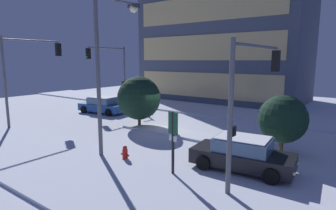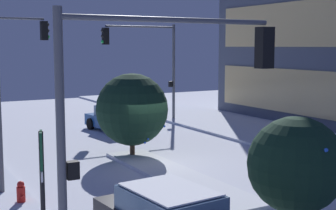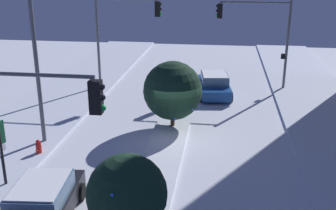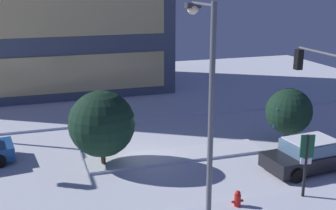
{
  "view_description": "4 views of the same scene",
  "coord_description": "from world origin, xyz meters",
  "px_view_note": "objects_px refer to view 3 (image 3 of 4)",
  "views": [
    {
      "loc": [
        12.45,
        -15.39,
        4.89
      ],
      "look_at": [
        1.62,
        -0.63,
        1.91
      ],
      "focal_mm": 30.0,
      "sensor_mm": 36.0,
      "label": 1
    },
    {
      "loc": [
        17.73,
        -9.24,
        4.86
      ],
      "look_at": [
        1.4,
        -0.05,
        2.57
      ],
      "focal_mm": 51.79,
      "sensor_mm": 36.0,
      "label": 2
    },
    {
      "loc": [
        19.49,
        2.2,
        8.44
      ],
      "look_at": [
        1.59,
        -0.27,
        2.26
      ],
      "focal_mm": 43.91,
      "sensor_mm": 36.0,
      "label": 3
    },
    {
      "loc": [
        -4.1,
        -19.72,
        8.46
      ],
      "look_at": [
        2.05,
        -0.57,
        2.81
      ],
      "focal_mm": 46.35,
      "sensor_mm": 36.0,
      "label": 4
    }
  ],
  "objects_px": {
    "car_near": "(42,204)",
    "car_far": "(214,85)",
    "traffic_light_corner_near_right": "(6,121)",
    "street_lamp_arched": "(48,41)",
    "decorated_tree_left_of_median": "(173,91)",
    "traffic_light_corner_near_left": "(122,26)",
    "parking_info_sign": "(1,146)",
    "fire_hydrant": "(39,148)",
    "traffic_light_corner_far_left": "(260,28)",
    "decorated_tree_median": "(127,194)"
  },
  "relations": [
    {
      "from": "traffic_light_corner_near_left",
      "to": "traffic_light_corner_near_right",
      "type": "distance_m",
      "value": 16.58
    },
    {
      "from": "parking_info_sign",
      "to": "decorated_tree_left_of_median",
      "type": "height_order",
      "value": "decorated_tree_left_of_median"
    },
    {
      "from": "car_near",
      "to": "traffic_light_corner_near_left",
      "type": "relative_size",
      "value": 0.72
    },
    {
      "from": "traffic_light_corner_near_left",
      "to": "fire_hydrant",
      "type": "xyz_separation_m",
      "value": [
        11.06,
        -1.39,
        -4.13
      ]
    },
    {
      "from": "parking_info_sign",
      "to": "fire_hydrant",
      "type": "bearing_deg",
      "value": 103.83
    },
    {
      "from": "car_far",
      "to": "decorated_tree_median",
      "type": "height_order",
      "value": "decorated_tree_median"
    },
    {
      "from": "car_far",
      "to": "decorated_tree_left_of_median",
      "type": "distance_m",
      "value": 6.82
    },
    {
      "from": "car_near",
      "to": "decorated_tree_left_of_median",
      "type": "distance_m",
      "value": 9.87
    },
    {
      "from": "traffic_light_corner_far_left",
      "to": "parking_info_sign",
      "type": "distance_m",
      "value": 19.04
    },
    {
      "from": "parking_info_sign",
      "to": "traffic_light_corner_near_right",
      "type": "bearing_deg",
      "value": -38.2
    },
    {
      "from": "traffic_light_corner_near_left",
      "to": "parking_info_sign",
      "type": "relative_size",
      "value": 2.33
    },
    {
      "from": "traffic_light_corner_far_left",
      "to": "traffic_light_corner_near_right",
      "type": "bearing_deg",
      "value": 63.84
    },
    {
      "from": "car_near",
      "to": "traffic_light_corner_near_right",
      "type": "xyz_separation_m",
      "value": [
        0.57,
        -0.57,
        3.22
      ]
    },
    {
      "from": "parking_info_sign",
      "to": "decorated_tree_left_of_median",
      "type": "bearing_deg",
      "value": 66.36
    },
    {
      "from": "street_lamp_arched",
      "to": "traffic_light_corner_far_left",
      "type": "bearing_deg",
      "value": 51.76
    },
    {
      "from": "car_far",
      "to": "traffic_light_corner_near_left",
      "type": "height_order",
      "value": "traffic_light_corner_near_left"
    },
    {
      "from": "traffic_light_corner_far_left",
      "to": "fire_hydrant",
      "type": "xyz_separation_m",
      "value": [
        12.58,
        -10.71,
        -3.93
      ]
    },
    {
      "from": "street_lamp_arched",
      "to": "decorated_tree_left_of_median",
      "type": "distance_m",
      "value": 6.81
    },
    {
      "from": "traffic_light_corner_near_left",
      "to": "parking_info_sign",
      "type": "xyz_separation_m",
      "value": [
        13.95,
        -1.48,
        -2.73
      ]
    },
    {
      "from": "traffic_light_corner_near_right",
      "to": "parking_info_sign",
      "type": "height_order",
      "value": "traffic_light_corner_near_right"
    },
    {
      "from": "fire_hydrant",
      "to": "car_near",
      "type": "bearing_deg",
      "value": 25.94
    },
    {
      "from": "car_near",
      "to": "fire_hydrant",
      "type": "bearing_deg",
      "value": -159.12
    },
    {
      "from": "traffic_light_corner_near_right",
      "to": "decorated_tree_median",
      "type": "height_order",
      "value": "traffic_light_corner_near_right"
    },
    {
      "from": "decorated_tree_median",
      "to": "decorated_tree_left_of_median",
      "type": "height_order",
      "value": "decorated_tree_left_of_median"
    },
    {
      "from": "street_lamp_arched",
      "to": "parking_info_sign",
      "type": "bearing_deg",
      "value": -92.03
    },
    {
      "from": "car_near",
      "to": "parking_info_sign",
      "type": "height_order",
      "value": "parking_info_sign"
    },
    {
      "from": "car_far",
      "to": "fire_hydrant",
      "type": "xyz_separation_m",
      "value": [
        10.59,
        -7.78,
        -0.33
      ]
    },
    {
      "from": "fire_hydrant",
      "to": "decorated_tree_left_of_median",
      "type": "distance_m",
      "value": 7.34
    },
    {
      "from": "decorated_tree_left_of_median",
      "to": "parking_info_sign",
      "type": "bearing_deg",
      "value": -39.2
    },
    {
      "from": "traffic_light_corner_near_right",
      "to": "traffic_light_corner_far_left",
      "type": "bearing_deg",
      "value": 63.84
    },
    {
      "from": "car_far",
      "to": "decorated_tree_median",
      "type": "relative_size",
      "value": 1.52
    },
    {
      "from": "traffic_light_corner_near_left",
      "to": "fire_hydrant",
      "type": "distance_m",
      "value": 11.88
    },
    {
      "from": "traffic_light_corner_near_left",
      "to": "fire_hydrant",
      "type": "relative_size",
      "value": 8.2
    },
    {
      "from": "car_near",
      "to": "fire_hydrant",
      "type": "distance_m",
      "value": 5.5
    },
    {
      "from": "car_near",
      "to": "parking_info_sign",
      "type": "distance_m",
      "value": 3.39
    },
    {
      "from": "traffic_light_corner_far_left",
      "to": "traffic_light_corner_near_left",
      "type": "bearing_deg",
      "value": 9.27
    },
    {
      "from": "traffic_light_corner_far_left",
      "to": "decorated_tree_median",
      "type": "distance_m",
      "value": 19.21
    },
    {
      "from": "car_near",
      "to": "car_far",
      "type": "xyz_separation_m",
      "value": [
        -15.53,
        5.38,
        0.0
      ]
    },
    {
      "from": "traffic_light_corner_far_left",
      "to": "fire_hydrant",
      "type": "height_order",
      "value": "traffic_light_corner_far_left"
    },
    {
      "from": "fire_hydrant",
      "to": "decorated_tree_left_of_median",
      "type": "relative_size",
      "value": 0.21
    },
    {
      "from": "car_far",
      "to": "parking_info_sign",
      "type": "height_order",
      "value": "parking_info_sign"
    },
    {
      "from": "traffic_light_corner_near_left",
      "to": "traffic_light_corner_far_left",
      "type": "xyz_separation_m",
      "value": [
        -1.52,
        9.32,
        -0.19
      ]
    },
    {
      "from": "parking_info_sign",
      "to": "traffic_light_corner_near_left",
      "type": "bearing_deg",
      "value": 99.5
    },
    {
      "from": "car_near",
      "to": "traffic_light_corner_near_right",
      "type": "bearing_deg",
      "value": -50.21
    },
    {
      "from": "street_lamp_arched",
      "to": "traffic_light_corner_near_left",
      "type": "bearing_deg",
      "value": 88.33
    },
    {
      "from": "car_far",
      "to": "traffic_light_corner_near_right",
      "type": "bearing_deg",
      "value": 152.75
    },
    {
      "from": "street_lamp_arched",
      "to": "fire_hydrant",
      "type": "xyz_separation_m",
      "value": [
        1.3,
        -0.38,
        -4.75
      ]
    },
    {
      "from": "traffic_light_corner_far_left",
      "to": "parking_info_sign",
      "type": "bearing_deg",
      "value": 55.09
    },
    {
      "from": "car_far",
      "to": "parking_info_sign",
      "type": "xyz_separation_m",
      "value": [
        13.49,
        -7.87,
        1.07
      ]
    },
    {
      "from": "fire_hydrant",
      "to": "traffic_light_corner_far_left",
      "type": "bearing_deg",
      "value": 139.58
    }
  ]
}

